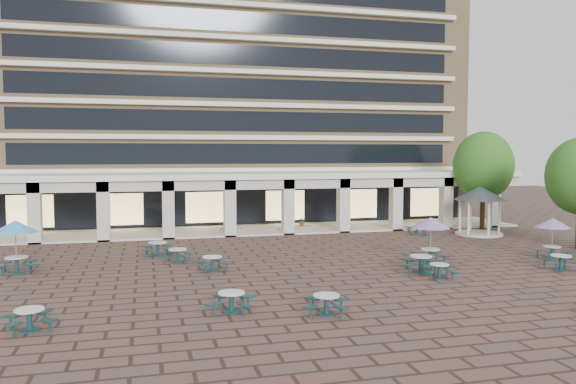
% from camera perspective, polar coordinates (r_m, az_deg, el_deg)
% --- Properties ---
extents(ground, '(120.00, 120.00, 0.00)m').
position_cam_1_polar(ground, '(28.29, 2.10, -7.98)').
color(ground, brown).
rests_on(ground, ground).
extents(apartment_building, '(40.00, 15.50, 25.20)m').
position_cam_1_polar(apartment_building, '(53.02, -5.84, 11.27)').
color(apartment_building, tan).
rests_on(apartment_building, ground).
extents(retail_arcade, '(42.00, 6.60, 4.40)m').
position_cam_1_polar(retail_arcade, '(42.17, -3.59, 0.09)').
color(retail_arcade, white).
rests_on(retail_arcade, ground).
extents(picnic_table_0, '(1.90, 1.90, 0.72)m').
position_cam_1_polar(picnic_table_0, '(20.83, -24.78, -11.51)').
color(picnic_table_0, '#153F41').
rests_on(picnic_table_0, ground).
extents(picnic_table_1, '(2.00, 2.00, 0.75)m').
position_cam_1_polar(picnic_table_1, '(21.15, -5.77, -10.88)').
color(picnic_table_1, '#153F41').
rests_on(picnic_table_1, ground).
extents(picnic_table_2, '(1.77, 1.77, 0.67)m').
position_cam_1_polar(picnic_table_2, '(27.46, 15.11, -7.62)').
color(picnic_table_2, '#153F41').
rests_on(picnic_table_2, ground).
extents(picnic_table_4, '(2.23, 2.23, 2.57)m').
position_cam_1_polar(picnic_table_4, '(30.39, -25.96, -3.37)').
color(picnic_table_4, '#153F41').
rests_on(picnic_table_4, ground).
extents(picnic_table_5, '(1.98, 1.98, 0.73)m').
position_cam_1_polar(picnic_table_5, '(20.80, 3.91, -11.15)').
color(picnic_table_5, '#153F41').
rests_on(picnic_table_5, ground).
extents(picnic_table_6, '(2.10, 2.10, 2.43)m').
position_cam_1_polar(picnic_table_6, '(30.85, 14.31, -3.21)').
color(picnic_table_6, '#153F41').
rests_on(picnic_table_6, ground).
extents(picnic_table_7, '(1.89, 1.89, 0.75)m').
position_cam_1_polar(picnic_table_7, '(31.46, 25.98, -6.33)').
color(picnic_table_7, '#153F41').
rests_on(picnic_table_7, ground).
extents(picnic_table_8, '(1.84, 1.84, 0.79)m').
position_cam_1_polar(picnic_table_8, '(33.05, -13.10, -5.51)').
color(picnic_table_8, '#153F41').
rests_on(picnic_table_8, ground).
extents(picnic_table_9, '(1.87, 1.87, 0.73)m').
position_cam_1_polar(picnic_table_9, '(28.37, -7.69, -7.08)').
color(picnic_table_9, '#153F41').
rests_on(picnic_table_9, ground).
extents(picnic_table_10, '(2.23, 2.23, 0.82)m').
position_cam_1_polar(picnic_table_10, '(28.55, 13.33, -6.97)').
color(picnic_table_10, '#153F41').
rests_on(picnic_table_10, ground).
extents(picnic_table_11, '(1.95, 1.95, 2.25)m').
position_cam_1_polar(picnic_table_11, '(34.37, 25.30, -3.00)').
color(picnic_table_11, '#153F41').
rests_on(picnic_table_11, ground).
extents(picnic_table_12, '(1.94, 1.94, 0.73)m').
position_cam_1_polar(picnic_table_12, '(30.82, -11.15, -6.23)').
color(picnic_table_12, '#153F41').
rests_on(picnic_table_12, ground).
extents(picnic_table_13, '(2.06, 2.06, 0.76)m').
position_cam_1_polar(picnic_table_13, '(41.51, 12.95, -3.60)').
color(picnic_table_13, '#153F41').
rests_on(picnic_table_13, ground).
extents(gazebo, '(3.69, 3.69, 3.44)m').
position_cam_1_polar(gazebo, '(42.33, 18.90, -0.66)').
color(gazebo, beige).
rests_on(gazebo, ground).
extents(tree_east_c, '(4.50, 4.50, 7.49)m').
position_cam_1_polar(tree_east_c, '(44.95, 19.24, 2.53)').
color(tree_east_c, '#3B2417').
rests_on(tree_east_c, ground).
extents(planter_left, '(1.50, 0.72, 1.29)m').
position_cam_1_polar(planter_left, '(40.23, -5.83, -3.65)').
color(planter_left, gray).
rests_on(planter_left, ground).
extents(planter_right, '(1.50, 0.68, 1.23)m').
position_cam_1_polar(planter_right, '(41.35, 1.46, -3.49)').
color(planter_right, gray).
rests_on(planter_right, ground).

